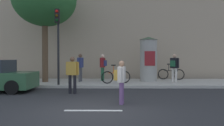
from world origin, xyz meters
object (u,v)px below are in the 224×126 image
object	(u,v)px
pedestrian_in_red_top	(73,71)
pedestrian_tallest	(174,65)
street_tree	(45,0)
traffic_light	(58,34)
pedestrian_in_light_jacket	(121,78)
pedestrian_in_dark_shirt	(80,65)
pedestrian_with_bag	(103,65)
poster_column	(148,59)
bicycle_upright	(171,74)
bicycle_leaning	(116,77)

from	to	relation	value
pedestrian_in_red_top	pedestrian_tallest	xyz separation A→B (m)	(5.53, 3.34, 0.16)
pedestrian_tallest	street_tree	bearing A→B (deg)	178.22
traffic_light	street_tree	bearing A→B (deg)	127.09
pedestrian_in_light_jacket	pedestrian_tallest	distance (m)	6.55
pedestrian_tallest	pedestrian_in_dark_shirt	size ratio (longest dim) A/B	0.99
pedestrian_in_red_top	pedestrian_with_bag	xyz separation A→B (m)	(1.16, 4.34, 0.17)
poster_column	pedestrian_in_light_jacket	size ratio (longest dim) A/B	1.85
street_tree	pedestrian_in_light_jacket	distance (m)	8.55
pedestrian_tallest	bicycle_upright	bearing A→B (deg)	81.61
poster_column	street_tree	size ratio (longest dim) A/B	0.42
pedestrian_with_bag	pedestrian_in_dark_shirt	xyz separation A→B (m)	(-1.39, -0.57, 0.00)
traffic_light	bicycle_upright	distance (m)	8.01
traffic_light	bicycle_upright	bearing A→B (deg)	24.04
pedestrian_tallest	pedestrian_with_bag	bearing A→B (deg)	167.17
pedestrian_tallest	poster_column	bearing A→B (deg)	151.94
bicycle_leaning	bicycle_upright	xyz separation A→B (m)	(3.79, 2.28, 0.00)
traffic_light	pedestrian_in_light_jacket	distance (m)	5.76
bicycle_leaning	bicycle_upright	world-z (taller)	same
street_tree	pedestrian_tallest	distance (m)	8.90
pedestrian_in_red_top	pedestrian_tallest	distance (m)	6.47
pedestrian_in_light_jacket	pedestrian_with_bag	distance (m)	6.66
street_tree	bicycle_upright	distance (m)	9.55
pedestrian_with_bag	bicycle_upright	world-z (taller)	pedestrian_with_bag
street_tree	pedestrian_tallest	world-z (taller)	street_tree
pedestrian_in_light_jacket	bicycle_leaning	xyz separation A→B (m)	(-0.13, 5.07, -0.36)
street_tree	bicycle_leaning	world-z (taller)	street_tree
pedestrian_tallest	bicycle_upright	distance (m)	1.89
pedestrian_in_light_jacket	bicycle_upright	world-z (taller)	pedestrian_in_light_jacket
pedestrian_in_dark_shirt	bicycle_leaning	size ratio (longest dim) A/B	1.02
pedestrian_tallest	bicycle_upright	size ratio (longest dim) A/B	1.01
traffic_light	bicycle_leaning	distance (m)	4.08
street_tree	pedestrian_with_bag	size ratio (longest dim) A/B	3.92
poster_column	pedestrian_in_light_jacket	bearing A→B (deg)	-107.10
poster_column	bicycle_upright	distance (m)	2.23
pedestrian_in_light_jacket	pedestrian_in_red_top	bearing A→B (deg)	133.53
pedestrian_with_bag	pedestrian_tallest	size ratio (longest dim) A/B	1.00
traffic_light	pedestrian_with_bag	xyz separation A→B (m)	(2.34, 2.35, -1.75)
pedestrian_in_light_jacket	street_tree	bearing A→B (deg)	127.78
pedestrian_with_bag	bicycle_leaning	bearing A→B (deg)	-60.67
bicycle_upright	pedestrian_in_red_top	bearing A→B (deg)	-138.64
street_tree	bicycle_upright	bearing A→B (deg)	10.50
pedestrian_in_light_jacket	pedestrian_tallest	world-z (taller)	pedestrian_tallest
poster_column	pedestrian_tallest	distance (m)	1.68
poster_column	pedestrian_in_red_top	bearing A→B (deg)	-134.89
pedestrian_in_dark_shirt	bicycle_upright	bearing A→B (deg)	12.46
poster_column	street_tree	xyz separation A→B (m)	(-6.48, -0.52, 3.64)
pedestrian_in_dark_shirt	bicycle_upright	world-z (taller)	pedestrian_in_dark_shirt
pedestrian_in_red_top	pedestrian_in_dark_shirt	bearing A→B (deg)	93.47
pedestrian_in_dark_shirt	traffic_light	bearing A→B (deg)	-118.14
pedestrian_tallest	pedestrian_in_dark_shirt	bearing A→B (deg)	175.72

